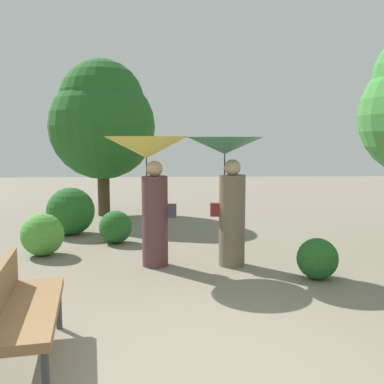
{
  "coord_description": "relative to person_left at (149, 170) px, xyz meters",
  "views": [
    {
      "loc": [
        -0.31,
        -3.17,
        1.87
      ],
      "look_at": [
        0.0,
        3.89,
        1.06
      ],
      "focal_mm": 41.56,
      "sensor_mm": 36.0,
      "label": 1
    }
  ],
  "objects": [
    {
      "name": "person_left",
      "position": [
        0.0,
        0.0,
        0.0
      ],
      "size": [
        1.23,
        1.23,
        1.93
      ],
      "rotation": [
        0.0,
        0.0,
        1.48
      ],
      "color": "#563338",
      "rests_on": "ground"
    },
    {
      "name": "person_right",
      "position": [
        1.16,
        -0.03,
        -0.09
      ],
      "size": [
        1.12,
        1.12,
        1.93
      ],
      "rotation": [
        0.0,
        0.0,
        1.48
      ],
      "color": "#6B5B4C",
      "rests_on": "ground"
    },
    {
      "name": "park_bench",
      "position": [
        -0.93,
        -2.94,
        -0.94
      ],
      "size": [
        0.75,
        1.56,
        0.83
      ],
      "rotation": [
        0.0,
        0.0,
        1.75
      ],
      "color": "#38383D",
      "rests_on": "ground"
    },
    {
      "name": "tree_mid_left",
      "position": [
        -1.38,
        4.58,
        0.97
      ],
      "size": [
        2.6,
        2.6,
        3.85
      ],
      "color": "#42301E",
      "rests_on": "ground"
    },
    {
      "name": "bush_path_left",
      "position": [
        -1.69,
        2.29,
        -0.97
      ],
      "size": [
        0.95,
        0.95,
        0.95
      ],
      "primitive_type": "sphere",
      "color": "#235B23",
      "rests_on": "ground"
    },
    {
      "name": "bush_path_right",
      "position": [
        -0.71,
        1.5,
        -1.15
      ],
      "size": [
        0.6,
        0.6,
        0.6
      ],
      "primitive_type": "sphere",
      "color": "#235B23",
      "rests_on": "ground"
    },
    {
      "name": "bush_behind_bench",
      "position": [
        2.31,
        -0.76,
        -1.17
      ],
      "size": [
        0.56,
        0.56,
        0.56
      ],
      "primitive_type": "sphere",
      "color": "#235B23",
      "rests_on": "ground"
    },
    {
      "name": "bush_far_side",
      "position": [
        -1.79,
        0.66,
        -1.1
      ],
      "size": [
        0.7,
        0.7,
        0.7
      ],
      "primitive_type": "sphere",
      "color": "#4C9338",
      "rests_on": "ground"
    }
  ]
}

